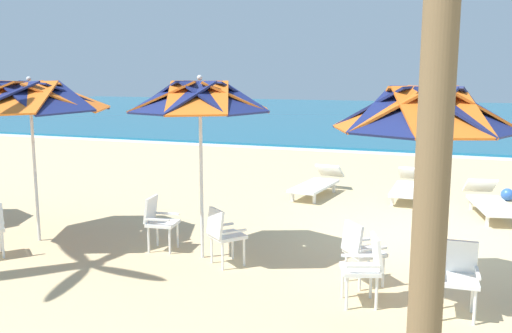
{
  "coord_description": "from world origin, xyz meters",
  "views": [
    {
      "loc": [
        0.54,
        -9.49,
        2.79
      ],
      "look_at": [
        -3.12,
        0.5,
        1.0
      ],
      "focal_mm": 38.9,
      "sensor_mm": 36.0,
      "label": 1
    }
  ],
  "objects_px": {
    "beach_umbrella_0": "(424,111)",
    "sun_lounger_2": "(317,183)",
    "beach_umbrella_2": "(30,98)",
    "beach_umbrella_1": "(200,99)",
    "plastic_chair_1": "(365,265)",
    "sun_lounger_1": "(409,186)",
    "plastic_chair_4": "(224,233)",
    "plastic_chair_3": "(159,220)",
    "beach_ball": "(507,195)",
    "plastic_chair_2": "(361,249)",
    "sun_lounger_0": "(490,202)",
    "plastic_chair_0": "(458,274)"
  },
  "relations": [
    {
      "from": "beach_umbrella_0",
      "to": "sun_lounger_2",
      "type": "distance_m",
      "value": 6.35
    },
    {
      "from": "beach_umbrella_2",
      "to": "beach_umbrella_1",
      "type": "bearing_deg",
      "value": 2.99
    },
    {
      "from": "plastic_chair_1",
      "to": "sun_lounger_1",
      "type": "relative_size",
      "value": 0.4
    },
    {
      "from": "plastic_chair_4",
      "to": "sun_lounger_2",
      "type": "xyz_separation_m",
      "value": [
        0.13,
        5.16,
        -0.22
      ]
    },
    {
      "from": "plastic_chair_3",
      "to": "beach_umbrella_2",
      "type": "distance_m",
      "value": 2.89
    },
    {
      "from": "beach_umbrella_0",
      "to": "plastic_chair_1",
      "type": "height_order",
      "value": "beach_umbrella_0"
    },
    {
      "from": "beach_umbrella_1",
      "to": "beach_ball",
      "type": "distance_m",
      "value": 7.81
    },
    {
      "from": "beach_umbrella_0",
      "to": "plastic_chair_1",
      "type": "distance_m",
      "value": 1.98
    },
    {
      "from": "plastic_chair_4",
      "to": "beach_ball",
      "type": "relative_size",
      "value": 3.13
    },
    {
      "from": "beach_umbrella_1",
      "to": "sun_lounger_2",
      "type": "height_order",
      "value": "beach_umbrella_1"
    },
    {
      "from": "sun_lounger_1",
      "to": "plastic_chair_2",
      "type": "bearing_deg",
      "value": -91.53
    },
    {
      "from": "plastic_chair_2",
      "to": "sun_lounger_2",
      "type": "bearing_deg",
      "value": 109.69
    },
    {
      "from": "beach_umbrella_0",
      "to": "sun_lounger_0",
      "type": "bearing_deg",
      "value": 77.29
    },
    {
      "from": "sun_lounger_1",
      "to": "sun_lounger_2",
      "type": "bearing_deg",
      "value": -170.24
    },
    {
      "from": "beach_umbrella_1",
      "to": "sun_lounger_0",
      "type": "height_order",
      "value": "beach_umbrella_1"
    },
    {
      "from": "plastic_chair_2",
      "to": "plastic_chair_3",
      "type": "relative_size",
      "value": 1.0
    },
    {
      "from": "beach_umbrella_2",
      "to": "beach_ball",
      "type": "bearing_deg",
      "value": 37.93
    },
    {
      "from": "sun_lounger_2",
      "to": "beach_ball",
      "type": "bearing_deg",
      "value": 11.9
    },
    {
      "from": "plastic_chair_4",
      "to": "plastic_chair_0",
      "type": "bearing_deg",
      "value": -10.58
    },
    {
      "from": "beach_umbrella_2",
      "to": "sun_lounger_0",
      "type": "height_order",
      "value": "beach_umbrella_2"
    },
    {
      "from": "plastic_chair_0",
      "to": "beach_ball",
      "type": "bearing_deg",
      "value": 81.34
    },
    {
      "from": "sun_lounger_2",
      "to": "beach_ball",
      "type": "height_order",
      "value": "sun_lounger_2"
    },
    {
      "from": "plastic_chair_0",
      "to": "sun_lounger_1",
      "type": "distance_m",
      "value": 6.2
    },
    {
      "from": "beach_ball",
      "to": "beach_umbrella_0",
      "type": "bearing_deg",
      "value": -103.42
    },
    {
      "from": "plastic_chair_0",
      "to": "plastic_chair_2",
      "type": "relative_size",
      "value": 1.0
    },
    {
      "from": "beach_umbrella_1",
      "to": "plastic_chair_4",
      "type": "distance_m",
      "value": 1.99
    },
    {
      "from": "sun_lounger_1",
      "to": "beach_ball",
      "type": "height_order",
      "value": "sun_lounger_1"
    },
    {
      "from": "plastic_chair_1",
      "to": "plastic_chair_4",
      "type": "height_order",
      "value": "same"
    },
    {
      "from": "plastic_chair_4",
      "to": "beach_ball",
      "type": "height_order",
      "value": "plastic_chair_4"
    },
    {
      "from": "beach_ball",
      "to": "sun_lounger_0",
      "type": "bearing_deg",
      "value": -105.6
    },
    {
      "from": "plastic_chair_4",
      "to": "sun_lounger_0",
      "type": "relative_size",
      "value": 0.39
    },
    {
      "from": "sun_lounger_1",
      "to": "plastic_chair_3",
      "type": "bearing_deg",
      "value": -123.4
    },
    {
      "from": "plastic_chair_4",
      "to": "beach_umbrella_2",
      "type": "distance_m",
      "value": 3.91
    },
    {
      "from": "plastic_chair_2",
      "to": "sun_lounger_1",
      "type": "bearing_deg",
      "value": 88.47
    },
    {
      "from": "beach_umbrella_0",
      "to": "plastic_chair_2",
      "type": "relative_size",
      "value": 3.17
    },
    {
      "from": "beach_umbrella_0",
      "to": "plastic_chair_3",
      "type": "distance_m",
      "value": 4.45
    },
    {
      "from": "plastic_chair_4",
      "to": "plastic_chair_1",
      "type": "bearing_deg",
      "value": -17.44
    },
    {
      "from": "plastic_chair_1",
      "to": "plastic_chair_2",
      "type": "height_order",
      "value": "same"
    },
    {
      "from": "beach_umbrella_0",
      "to": "beach_umbrella_2",
      "type": "xyz_separation_m",
      "value": [
        -6.16,
        0.31,
        0.05
      ]
    },
    {
      "from": "plastic_chair_0",
      "to": "plastic_chair_3",
      "type": "distance_m",
      "value": 4.58
    },
    {
      "from": "plastic_chair_3",
      "to": "sun_lounger_0",
      "type": "bearing_deg",
      "value": 39.41
    },
    {
      "from": "beach_umbrella_1",
      "to": "sun_lounger_2",
      "type": "relative_size",
      "value": 1.26
    },
    {
      "from": "plastic_chair_2",
      "to": "sun_lounger_2",
      "type": "xyz_separation_m",
      "value": [
        -1.88,
        5.24,
        -0.22
      ]
    },
    {
      "from": "beach_umbrella_1",
      "to": "sun_lounger_0",
      "type": "distance_m",
      "value": 6.4
    },
    {
      "from": "plastic_chair_3",
      "to": "beach_umbrella_2",
      "type": "xyz_separation_m",
      "value": [
        -2.16,
        -0.27,
        1.9
      ]
    },
    {
      "from": "beach_umbrella_0",
      "to": "sun_lounger_0",
      "type": "xyz_separation_m",
      "value": [
        1.07,
        4.75,
        -2.07
      ]
    },
    {
      "from": "beach_umbrella_2",
      "to": "sun_lounger_2",
      "type": "xyz_separation_m",
      "value": [
        3.55,
        5.1,
        -2.12
      ]
    },
    {
      "from": "beach_umbrella_0",
      "to": "plastic_chair_4",
      "type": "relative_size",
      "value": 3.17
    },
    {
      "from": "plastic_chair_3",
      "to": "sun_lounger_2",
      "type": "bearing_deg",
      "value": 73.92
    },
    {
      "from": "plastic_chair_2",
      "to": "sun_lounger_0",
      "type": "xyz_separation_m",
      "value": [
        1.8,
        4.57,
        -0.22
      ]
    }
  ]
}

